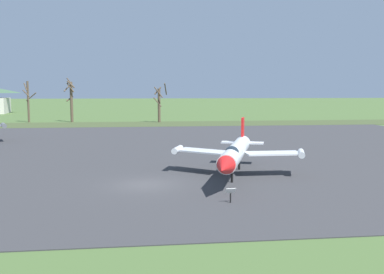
# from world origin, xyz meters

# --- Properties ---
(ground_plane) EXTENTS (600.00, 600.00, 0.00)m
(ground_plane) POSITION_xyz_m (0.00, 0.00, 0.00)
(ground_plane) COLOR #425B2D
(asphalt_apron) EXTENTS (84.63, 56.09, 0.05)m
(asphalt_apron) POSITION_xyz_m (0.00, 16.83, 0.03)
(asphalt_apron) COLOR #333335
(asphalt_apron) RESTS_ON ground
(grass_verge_strip) EXTENTS (144.63, 12.00, 0.06)m
(grass_verge_strip) POSITION_xyz_m (0.00, 50.87, 0.03)
(grass_verge_strip) COLOR #3A4727
(grass_verge_strip) RESTS_ON ground
(jet_fighter_rear_center) EXTENTS (10.02, 13.15, 4.04)m
(jet_fighter_rear_center) POSITION_xyz_m (6.54, 1.75, 1.84)
(jet_fighter_rear_center) COLOR silver
(jet_fighter_rear_center) RESTS_ON ground
(info_placard_rear_center) EXTENTS (0.56, 0.27, 0.90)m
(info_placard_rear_center) POSITION_xyz_m (4.72, -5.21, 0.57)
(info_placard_rear_center) COLOR black
(info_placard_rear_center) RESTS_ON ground
(bare_tree_far_left) EXTENTS (2.39, 2.44, 8.14)m
(bare_tree_far_left) POSITION_xyz_m (-22.62, 58.68, 4.36)
(bare_tree_far_left) COLOR brown
(bare_tree_far_left) RESTS_ON ground
(bare_tree_left_of_center) EXTENTS (2.28, 2.28, 8.78)m
(bare_tree_left_of_center) POSITION_xyz_m (-14.23, 58.14, 4.54)
(bare_tree_left_of_center) COLOR brown
(bare_tree_left_of_center) RESTS_ON ground
(bare_tree_center) EXTENTS (2.79, 2.73, 7.77)m
(bare_tree_center) POSITION_xyz_m (3.19, 54.90, 3.89)
(bare_tree_center) COLOR brown
(bare_tree_center) RESTS_ON ground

